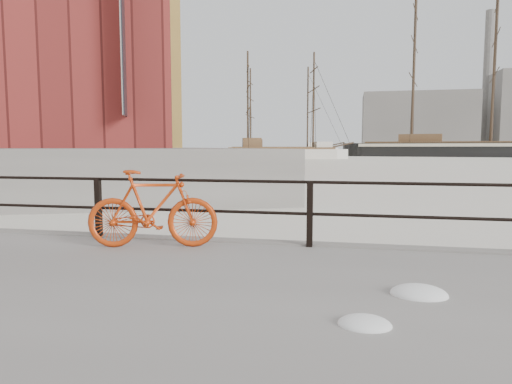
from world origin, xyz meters
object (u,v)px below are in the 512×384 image
at_px(barque_black, 490,157).
at_px(schooner_mid, 279,156).
at_px(schooner_left, 281,159).
at_px(workboat_near, 79,166).
at_px(bicycle, 153,209).
at_px(workboat_far, 63,163).

height_order(barque_black, schooner_mid, barque_black).
bearing_deg(barque_black, schooner_left, -137.20).
bearing_deg(schooner_mid, schooner_left, -83.71).
bearing_deg(workboat_near, schooner_left, 37.30).
relative_size(bicycle, barque_black, 0.03).
bearing_deg(workboat_far, schooner_mid, 58.99).
relative_size(bicycle, workboat_near, 0.18).
bearing_deg(barque_black, workboat_far, -130.17).
bearing_deg(workboat_far, workboat_near, -53.50).
bearing_deg(schooner_mid, barque_black, 3.05).
distance_m(schooner_mid, workboat_near, 52.20).
xyz_separation_m(schooner_left, workboat_near, (-15.51, -32.38, 0.00)).
distance_m(bicycle, schooner_mid, 86.46).
distance_m(barque_black, schooner_left, 44.39).
height_order(schooner_mid, schooner_left, schooner_mid).
height_order(schooner_mid, workboat_far, schooner_mid).
relative_size(barque_black, workboat_far, 5.83).
distance_m(bicycle, barque_black, 95.19).
distance_m(schooner_left, workboat_far, 33.60).
bearing_deg(bicycle, workboat_near, 110.89).
xyz_separation_m(schooner_left, workboat_far, (-22.59, -24.88, 0.00)).
bearing_deg(schooner_mid, workboat_near, -107.24).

